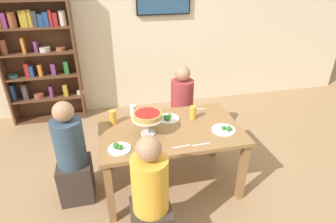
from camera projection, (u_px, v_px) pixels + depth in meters
name	position (u px, v px, depth m)	size (l,w,h in m)	color
ground_plane	(170.00, 182.00, 3.23)	(12.00, 12.00, 0.00)	#9E7A56
rear_partition	(139.00, 26.00, 4.48)	(8.00, 0.12, 2.80)	beige
dining_table	(170.00, 136.00, 2.93)	(1.48, 0.92, 0.74)	olive
bookshelf	(37.00, 49.00, 4.11)	(1.12, 0.30, 2.21)	brown
diner_head_west	(73.00, 160.00, 2.82)	(0.34, 0.34, 1.15)	#382D28
diner_far_right	(182.00, 112.00, 3.75)	(0.34, 0.34, 1.15)	#382D28
diner_near_left	(151.00, 204.00, 2.29)	(0.34, 0.34, 1.15)	#382D28
deep_dish_pizza_stand	(148.00, 117.00, 2.71)	(0.32, 0.32, 0.24)	silver
salad_plate_near_diner	(224.00, 129.00, 2.84)	(0.25, 0.25, 0.07)	white
salad_plate_far_diner	(168.00, 118.00, 3.05)	(0.24, 0.24, 0.07)	white
salad_plate_spare	(119.00, 148.00, 2.55)	(0.22, 0.22, 0.07)	white
beer_glass_amber_tall	(113.00, 117.00, 2.96)	(0.08, 0.08, 0.15)	gold
beer_glass_amber_short	(193.00, 113.00, 3.04)	(0.07, 0.07, 0.15)	gold
water_glass_clear_near	(133.00, 110.00, 3.14)	(0.07, 0.07, 0.12)	white
cutlery_fork_near	(181.00, 147.00, 2.59)	(0.18, 0.02, 0.01)	silver
cutlery_knife_near	(201.00, 144.00, 2.62)	(0.18, 0.02, 0.01)	silver
cutlery_fork_far	(197.00, 109.00, 3.29)	(0.18, 0.02, 0.01)	silver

